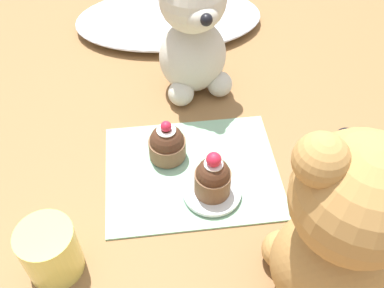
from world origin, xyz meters
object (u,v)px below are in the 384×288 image
teddy_bear_tan (342,230)px  juice_glass (50,251)px  cupcake_near_tan_bear (213,177)px  teddy_bear_cream (193,33)px  cupcake_near_cream_bear (167,144)px  saucer_plate (212,191)px

teddy_bear_tan → juice_glass: 0.30m
cupcake_near_tan_bear → teddy_bear_cream: bearing=89.4°
teddy_bear_cream → cupcake_near_cream_bear: size_ratio=3.33×
juice_glass → teddy_bear_tan: bearing=-12.0°
cupcake_near_cream_bear → juice_glass: (-0.14, -0.15, 0.01)m
saucer_plate → juice_glass: (-0.19, -0.08, 0.03)m
teddy_bear_cream → cupcake_near_cream_bear: (-0.05, -0.14, -0.07)m
cupcake_near_cream_bear → juice_glass: 0.20m
cupcake_near_cream_bear → teddy_bear_tan: bearing=-55.1°
cupcake_near_tan_bear → saucer_plate: bearing=-90.0°
cupcake_near_cream_bear → cupcake_near_tan_bear: size_ratio=0.90×
saucer_plate → juice_glass: 0.20m
saucer_plate → juice_glass: bearing=-158.1°
teddy_bear_cream → cupcake_near_tan_bear: size_ratio=2.99×
teddy_bear_tan → juice_glass: size_ratio=3.47×
teddy_bear_cream → juice_glass: teddy_bear_cream is taller
cupcake_near_cream_bear → cupcake_near_tan_bear: 0.09m
teddy_bear_cream → teddy_bear_tan: size_ratio=0.86×
teddy_bear_cream → cupcake_near_cream_bear: teddy_bear_cream is taller
cupcake_near_cream_bear → cupcake_near_tan_bear: (0.05, -0.07, 0.01)m
cupcake_near_tan_bear → cupcake_near_cream_bear: bearing=125.7°
teddy_bear_tan → saucer_plate: teddy_bear_tan is taller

